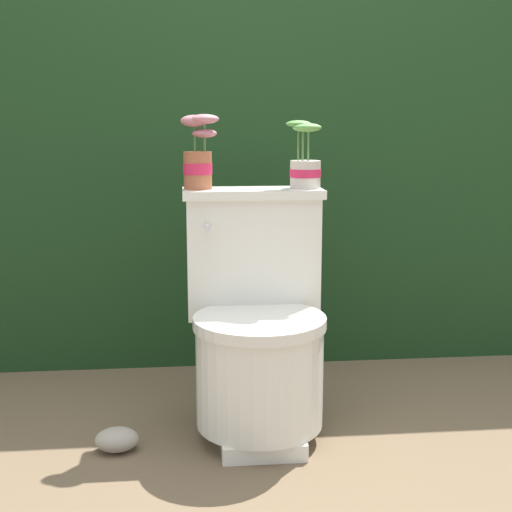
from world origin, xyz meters
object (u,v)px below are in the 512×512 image
at_px(potted_plant_left, 198,156).
at_px(potted_plant_midleft, 305,163).
at_px(garden_stone, 117,440).
at_px(toilet, 257,332).

xyz_separation_m(potted_plant_left, potted_plant_midleft, (0.36, -0.01, -0.03)).
relative_size(potted_plant_midleft, garden_stone, 1.66).
relative_size(toilet, potted_plant_midleft, 3.51).
height_order(toilet, potted_plant_midleft, potted_plant_midleft).
bearing_deg(potted_plant_left, potted_plant_midleft, -2.33).
relative_size(potted_plant_left, garden_stone, 1.81).
bearing_deg(potted_plant_midleft, potted_plant_left, 177.67).
distance_m(potted_plant_midleft, garden_stone, 1.09).
xyz_separation_m(toilet, potted_plant_left, (-0.18, 0.17, 0.57)).
bearing_deg(garden_stone, toilet, 14.41).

